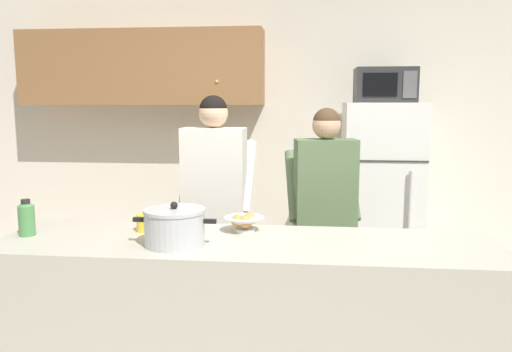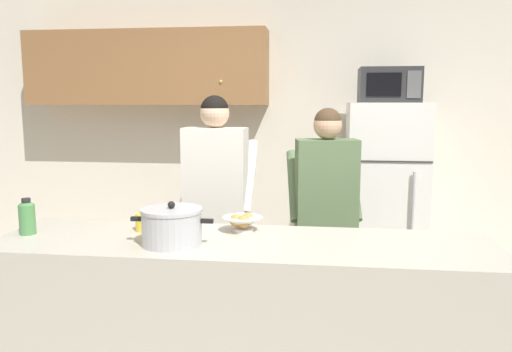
{
  "view_description": "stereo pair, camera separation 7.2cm",
  "coord_description": "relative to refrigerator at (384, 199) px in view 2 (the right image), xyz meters",
  "views": [
    {
      "loc": [
        0.31,
        -2.46,
        1.62
      ],
      "look_at": [
        0.0,
        0.55,
        1.17
      ],
      "focal_mm": 35.49,
      "sensor_mm": 36.0,
      "label": 1
    },
    {
      "loc": [
        0.39,
        -2.45,
        1.62
      ],
      "look_at": [
        0.0,
        0.55,
        1.17
      ],
      "focal_mm": 35.49,
      "sensor_mm": 36.0,
      "label": 2
    }
  ],
  "objects": [
    {
      "name": "bottle_near_edge",
      "position": [
        -2.07,
        -1.87,
        0.21
      ],
      "size": [
        0.08,
        0.08,
        0.19
      ],
      "color": "#4C8C4C",
      "rests_on": "kitchen_island"
    },
    {
      "name": "microwave",
      "position": [
        0.0,
        -0.02,
        0.94
      ],
      "size": [
        0.48,
        0.37,
        0.28
      ],
      "color": "#2D2D30",
      "rests_on": "refrigerator"
    },
    {
      "name": "bread_bowl",
      "position": [
        -0.95,
        -1.67,
        0.17
      ],
      "size": [
        0.22,
        0.22,
        0.1
      ],
      "color": "white",
      "rests_on": "kitchen_island"
    },
    {
      "name": "coffee_mug",
      "position": [
        -1.48,
        -1.72,
        0.16
      ],
      "size": [
        0.13,
        0.09,
        0.1
      ],
      "color": "yellow",
      "rests_on": "kitchen_island"
    },
    {
      "name": "person_near_pot",
      "position": [
        -1.24,
        -0.99,
        0.23
      ],
      "size": [
        0.51,
        0.42,
        1.66
      ],
      "color": "#726656",
      "rests_on": "ground"
    },
    {
      "name": "refrigerator",
      "position": [
        0.0,
        0.0,
        0.0
      ],
      "size": [
        0.64,
        0.68,
        1.61
      ],
      "color": "white",
      "rests_on": "ground"
    },
    {
      "name": "back_wall_unit",
      "position": [
        -1.18,
        0.4,
        0.63
      ],
      "size": [
        6.0,
        0.48,
        2.6
      ],
      "color": "silver",
      "rests_on": "ground"
    },
    {
      "name": "cooking_pot",
      "position": [
        -1.26,
        -1.96,
        0.21
      ],
      "size": [
        0.41,
        0.3,
        0.22
      ],
      "color": "silver",
      "rests_on": "kitchen_island"
    },
    {
      "name": "person_by_sink",
      "position": [
        -0.5,
        -0.98,
        0.17
      ],
      "size": [
        0.53,
        0.47,
        1.58
      ],
      "color": "#726656",
      "rests_on": "ground"
    },
    {
      "name": "kitchen_island",
      "position": [
        -0.93,
        -1.85,
        -0.34
      ],
      "size": [
        2.53,
        0.68,
        0.92
      ],
      "primitive_type": "cube",
      "color": "#BCB7A8",
      "rests_on": "ground"
    }
  ]
}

